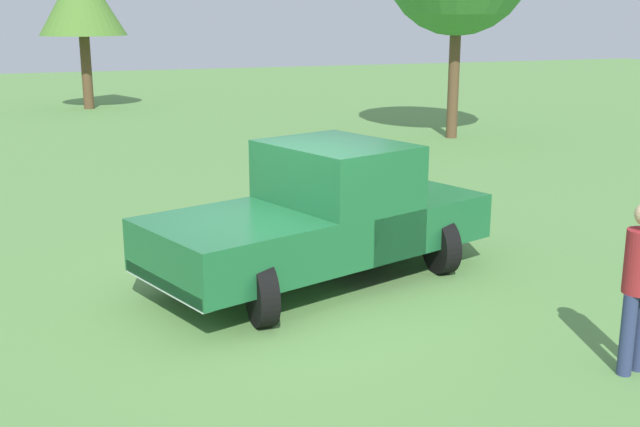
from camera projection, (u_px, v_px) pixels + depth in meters
name	position (u px, v px, depth m)	size (l,w,h in m)	color
ground_plane	(277.00, 299.00, 9.62)	(80.00, 80.00, 0.00)	#5B8C47
pickup_truck	(327.00, 211.00, 10.15)	(3.22, 4.92, 1.78)	black
person_bystander	(640.00, 279.00, 7.44)	(0.38, 0.38, 1.70)	navy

